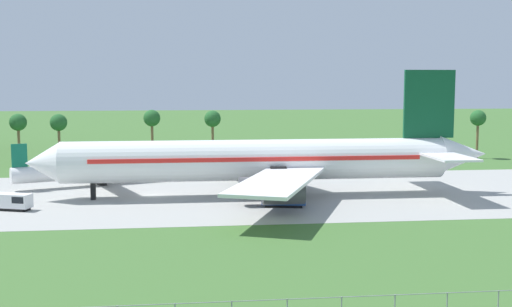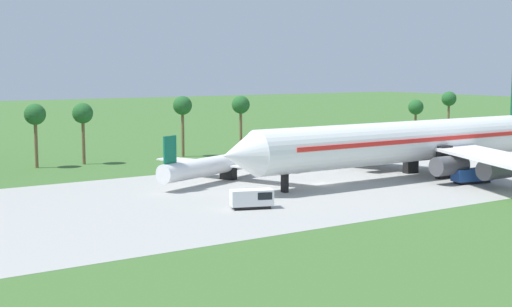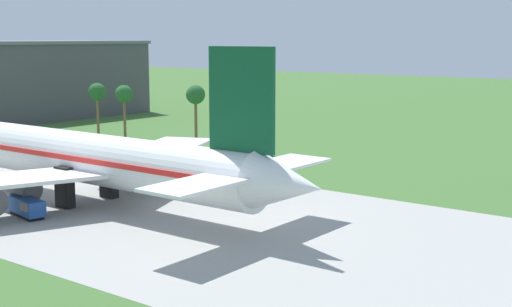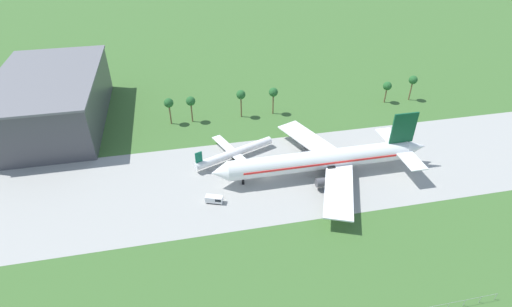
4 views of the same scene
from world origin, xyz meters
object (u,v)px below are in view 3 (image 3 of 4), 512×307
jet_airliner (80,157)px  terminal_building (16,79)px  baggage_tug (27,207)px  regional_aircraft (43,148)px

jet_airliner → terminal_building: size_ratio=1.16×
jet_airliner → baggage_tug: (1.40, -8.91, -4.41)m
jet_airliner → regional_aircraft: bearing=152.6°
jet_airliner → baggage_tug: bearing=-81.1°
baggage_tug → terminal_building: bearing=146.2°
regional_aircraft → terminal_building: bearing=148.6°
jet_airliner → terminal_building: terminal_building is taller
jet_airliner → baggage_tug: size_ratio=11.04×
jet_airliner → terminal_building: 105.07m
regional_aircraft → baggage_tug: bearing=-38.9°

